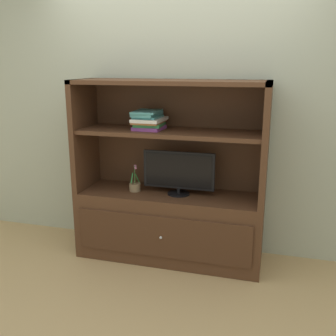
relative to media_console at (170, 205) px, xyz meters
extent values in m
plane|color=tan|center=(0.00, -0.41, -0.50)|extent=(8.00, 8.00, 0.00)
cube|color=#ADB29E|center=(0.00, 0.34, 0.90)|extent=(6.00, 0.10, 2.80)
cube|color=#4C2D1C|center=(0.00, -0.01, -0.19)|extent=(1.69, 0.52, 0.62)
cube|color=#462A19|center=(0.00, -0.28, -0.19)|extent=(1.55, 0.02, 0.37)
sphere|color=silver|center=(0.00, -0.29, -0.19)|extent=(0.02, 0.02, 0.02)
cube|color=#4C2D1C|center=(-0.82, -0.01, 0.62)|extent=(0.05, 0.52, 1.00)
cube|color=#4C2D1C|center=(0.82, -0.01, 0.62)|extent=(0.05, 0.52, 1.00)
cube|color=#4C2D1C|center=(0.00, 0.24, 0.62)|extent=(1.69, 0.02, 1.00)
cube|color=#4C2D1C|center=(0.00, -0.01, 1.11)|extent=(1.69, 0.52, 0.04)
cube|color=#4C2D1C|center=(0.00, -0.01, 0.68)|extent=(1.59, 0.46, 0.04)
cylinder|color=black|center=(0.09, -0.01, 0.13)|extent=(0.20, 0.20, 0.01)
cylinder|color=black|center=(0.09, -0.01, 0.15)|extent=(0.03, 0.03, 0.04)
cube|color=black|center=(0.09, -0.01, 0.35)|extent=(0.64, 0.02, 0.34)
cube|color=black|center=(0.09, -0.02, 0.35)|extent=(0.60, 0.00, 0.30)
cylinder|color=#8C7251|center=(-0.32, -0.03, 0.16)|extent=(0.10, 0.10, 0.07)
cylinder|color=#3D6B33|center=(-0.32, -0.03, 0.28)|extent=(0.01, 0.01, 0.17)
cube|color=#2D7A38|center=(-0.30, -0.03, 0.24)|extent=(0.01, 0.12, 0.12)
cube|color=#2D7A38|center=(-0.35, -0.03, 0.24)|extent=(0.02, 0.07, 0.09)
sphere|color=#C6729E|center=(-0.31, -0.03, 0.34)|extent=(0.02, 0.02, 0.02)
sphere|color=#C6729E|center=(-0.32, -0.02, 0.35)|extent=(0.03, 0.03, 0.03)
cube|color=purple|center=(-0.18, -0.01, 0.71)|extent=(0.25, 0.26, 0.03)
cube|color=#338C4C|center=(-0.18, 0.00, 0.74)|extent=(0.24, 0.28, 0.03)
cube|color=#A56638|center=(-0.19, -0.01, 0.76)|extent=(0.24, 0.31, 0.02)
cube|color=silver|center=(-0.18, -0.01, 0.79)|extent=(0.25, 0.34, 0.03)
cube|color=teal|center=(-0.20, 0.00, 0.81)|extent=(0.22, 0.27, 0.02)
cube|color=teal|center=(-0.21, 0.00, 0.83)|extent=(0.20, 0.33, 0.03)
cube|color=teal|center=(-0.20, -0.01, 0.85)|extent=(0.22, 0.32, 0.02)
camera|label=1|loc=(0.89, -3.24, 1.26)|focal=41.64mm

